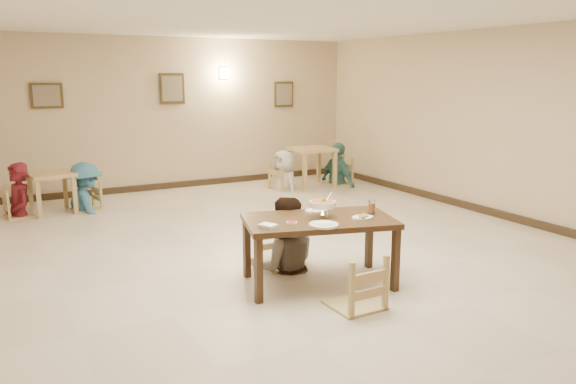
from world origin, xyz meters
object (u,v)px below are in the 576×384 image
main_diner (284,197)px  chair_near (356,256)px  bg_diner_b (83,162)px  bg_diner_d (339,142)px  bg_chair_lr (85,184)px  bg_table_left (51,181)px  bg_chair_ll (18,190)px  bg_diner_a (15,163)px  curry_warmer (323,204)px  bg_diner_c (284,150)px  bg_table_right (312,155)px  drink_glass (372,207)px  bg_chair_rr (338,160)px  bg_chair_rl (284,165)px  chair_far (281,228)px  main_table (319,225)px

main_diner → chair_near: bearing=110.0°
bg_diner_b → bg_diner_d: 5.07m
bg_chair_lr → bg_table_left: bearing=-107.9°
bg_chair_ll → bg_diner_a: bearing=81.4°
chair_near → bg_chair_lr: size_ratio=1.17×
curry_warmer → bg_table_left: bearing=114.8°
bg_table_left → bg_chair_lr: bg_chair_lr is taller
bg_diner_a → bg_diner_c: size_ratio=1.13×
chair_near → bg_diner_c: bearing=-112.5°
bg_table_right → bg_diner_b: 4.45m
drink_glass → main_diner: bearing=133.4°
bg_chair_ll → bg_diner_c: size_ratio=0.56×
main_diner → bg_diner_a: bearing=-41.2°
bg_diner_c → curry_warmer: bearing=-30.7°
curry_warmer → bg_chair_ll: 5.62m
bg_chair_rr → bg_diner_b: size_ratio=0.62×
bg_chair_lr → bg_chair_rr: size_ratio=0.87×
bg_diner_b → bg_diner_c: bearing=-104.9°
bg_chair_lr → bg_diner_d: 5.09m
bg_table_right → bg_chair_ll: 5.49m
main_diner → drink_glass: (0.71, -0.75, -0.05)m
bg_table_left → bg_chair_lr: bearing=-4.8°
bg_diner_b → bg_diner_d: bg_diner_d is taller
chair_near → bg_chair_rl: bearing=-112.5°
chair_far → curry_warmer: 0.85m
bg_chair_rl → bg_diner_a: bg_diner_a is taller
curry_warmer → bg_diner_b: (-1.74, 4.84, -0.07)m
bg_table_right → bg_diner_b: (-4.45, 0.05, 0.16)m
drink_glass → bg_diner_a: bearing=123.9°
chair_far → bg_diner_c: bearing=60.9°
chair_far → bg_table_left: (-2.13, 4.15, 0.08)m
chair_near → bg_table_left: size_ratio=1.35×
chair_near → bg_chair_rl: size_ratio=1.06×
bg_table_left → bg_diner_b: (0.52, -0.04, 0.27)m
chair_near → bg_diner_a: (-2.72, 5.58, 0.36)m
bg_chair_rr → bg_diner_c: (-1.25, 0.09, 0.27)m
bg_table_right → bg_chair_rr: bg_chair_rr is taller
bg_chair_rl → bg_table_left: bearing=74.0°
bg_chair_rl → bg_diner_b: bg_diner_b is taller
bg_diner_a → main_table: bearing=15.1°
bg_table_right → bg_chair_rl: size_ratio=0.86×
bg_diner_d → bg_diner_c: bearing=80.7°
bg_table_right → bg_diner_a: size_ratio=0.48×
chair_far → bg_diner_c: bg_diner_c is taller
curry_warmer → bg_diner_a: bg_diner_a is taller
main_table → bg_chair_rl: bg_chair_rl is taller
bg_table_left → main_table: bearing=-65.7°
chair_far → bg_chair_rl: bg_chair_rl is taller
drink_glass → bg_diner_c: 5.18m
bg_chair_ll → bg_chair_rr: (6.10, -0.11, 0.08)m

